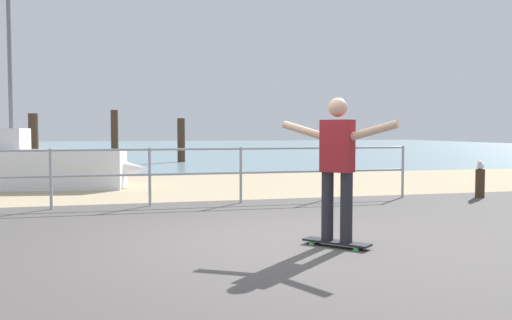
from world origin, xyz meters
name	(u,v)px	position (x,y,z in m)	size (l,w,h in m)	color
ground_plane	(294,265)	(0.00, -1.00, 0.00)	(24.00, 10.00, 0.04)	#514C49
beach_strip	(191,186)	(0.00, 7.00, 0.00)	(24.00, 6.00, 0.04)	tan
sea_surface	(141,148)	(0.00, 35.00, 0.00)	(72.00, 50.00, 0.04)	#75939E
railing_fence	(101,168)	(-2.00, 3.60, 0.70)	(11.60, 0.05, 1.05)	#9EA0A5
sailboat	(33,167)	(-3.61, 7.25, 0.52)	(5.05, 1.96, 4.65)	silver
skateboard	(337,242)	(0.71, -0.38, 0.07)	(0.68, 0.73, 0.08)	black
skateboarder	(337,160)	(0.71, -0.38, 1.02)	(1.02, 1.14, 1.65)	#26262B
bollard_short	(480,184)	(5.26, 3.21, 0.29)	(0.18, 0.18, 0.59)	#422D1E
seagull	(480,165)	(5.25, 3.20, 0.66)	(0.35, 0.40, 0.18)	white
groyne_post_1	(34,141)	(-4.52, 14.02, 0.96)	(0.33, 0.33, 1.93)	#422D1E
groyne_post_2	(115,137)	(-1.82, 16.54, 1.08)	(0.29, 0.29, 2.16)	#422D1E
groyne_post_3	(181,140)	(0.89, 16.88, 0.92)	(0.32, 0.32, 1.85)	#422D1E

